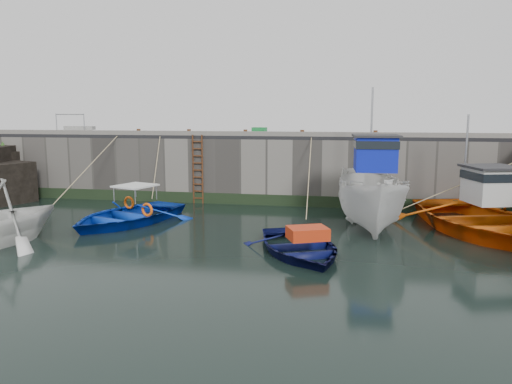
% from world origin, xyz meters
% --- Properties ---
extents(ground, '(120.00, 120.00, 0.00)m').
position_xyz_m(ground, '(0.00, 0.00, 0.00)').
color(ground, black).
rests_on(ground, ground).
extents(quay_back, '(30.00, 5.00, 3.00)m').
position_xyz_m(quay_back, '(0.00, 12.50, 1.50)').
color(quay_back, slate).
rests_on(quay_back, ground).
extents(road_back, '(30.00, 5.00, 0.16)m').
position_xyz_m(road_back, '(0.00, 12.50, 3.08)').
color(road_back, black).
rests_on(road_back, quay_back).
extents(kerb_back, '(30.00, 0.30, 0.20)m').
position_xyz_m(kerb_back, '(0.00, 10.15, 3.26)').
color(kerb_back, slate).
rests_on(kerb_back, road_back).
extents(algae_back, '(30.00, 0.08, 0.50)m').
position_xyz_m(algae_back, '(0.00, 9.96, 0.25)').
color(algae_back, black).
rests_on(algae_back, ground).
extents(ladder, '(0.51, 0.08, 3.20)m').
position_xyz_m(ladder, '(-2.00, 9.91, 1.59)').
color(ladder, '#3F1E0F').
rests_on(ladder, ground).
extents(boat_near_white_rope, '(0.04, 6.49, 3.10)m').
position_xyz_m(boat_near_white_rope, '(-6.10, 7.03, 0.00)').
color(boat_near_white_rope, tan).
rests_on(boat_near_white_rope, ground).
extents(boat_near_blue, '(5.30, 6.23, 1.09)m').
position_xyz_m(boat_near_blue, '(-3.46, 5.40, 0.00)').
color(boat_near_blue, '#0C38BC').
rests_on(boat_near_blue, ground).
extents(boat_near_blue_rope, '(0.04, 3.34, 3.10)m').
position_xyz_m(boat_near_blue_rope, '(-3.46, 8.95, 0.00)').
color(boat_near_blue_rope, tan).
rests_on(boat_near_blue_rope, ground).
extents(boat_near_navy, '(4.67, 5.34, 0.92)m').
position_xyz_m(boat_near_navy, '(3.48, 2.43, 0.00)').
color(boat_near_navy, '#0A0F44').
rests_on(boat_near_navy, ground).
extents(boat_near_navy_rope, '(0.04, 5.70, 3.10)m').
position_xyz_m(boat_near_navy_rope, '(3.48, 7.46, 0.00)').
color(boat_near_navy_rope, tan).
rests_on(boat_near_navy_rope, ground).
extents(boat_far_white, '(2.77, 6.61, 5.51)m').
position_xyz_m(boat_far_white, '(5.78, 6.43, 1.06)').
color(boat_far_white, silver).
rests_on(boat_far_white, ground).
extents(boat_far_orange, '(6.91, 8.33, 4.49)m').
position_xyz_m(boat_far_orange, '(9.51, 6.25, 0.48)').
color(boat_far_orange, '#E0580B').
rests_on(boat_far_orange, ground).
extents(fish_crate, '(0.72, 0.53, 0.33)m').
position_xyz_m(fish_crate, '(0.54, 11.97, 3.33)').
color(fish_crate, '#188737').
rests_on(fish_crate, road_back).
extents(railing, '(1.60, 1.05, 1.00)m').
position_xyz_m(railing, '(-8.75, 11.25, 3.36)').
color(railing, '#A5A8AD').
rests_on(railing, road_back).
extents(bollard_a, '(0.18, 0.18, 0.28)m').
position_xyz_m(bollard_a, '(-5.00, 10.25, 3.30)').
color(bollard_a, '#3F1E0F').
rests_on(bollard_a, road_back).
extents(bollard_b, '(0.18, 0.18, 0.28)m').
position_xyz_m(bollard_b, '(-2.50, 10.25, 3.30)').
color(bollard_b, '#3F1E0F').
rests_on(bollard_b, road_back).
extents(bollard_c, '(0.18, 0.18, 0.28)m').
position_xyz_m(bollard_c, '(0.20, 10.25, 3.30)').
color(bollard_c, '#3F1E0F').
rests_on(bollard_c, road_back).
extents(bollard_d, '(0.18, 0.18, 0.28)m').
position_xyz_m(bollard_d, '(2.80, 10.25, 3.30)').
color(bollard_d, '#3F1E0F').
rests_on(bollard_d, road_back).
extents(bollard_e, '(0.18, 0.18, 0.28)m').
position_xyz_m(bollard_e, '(6.00, 10.25, 3.30)').
color(bollard_e, '#3F1E0F').
rests_on(bollard_e, road_back).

